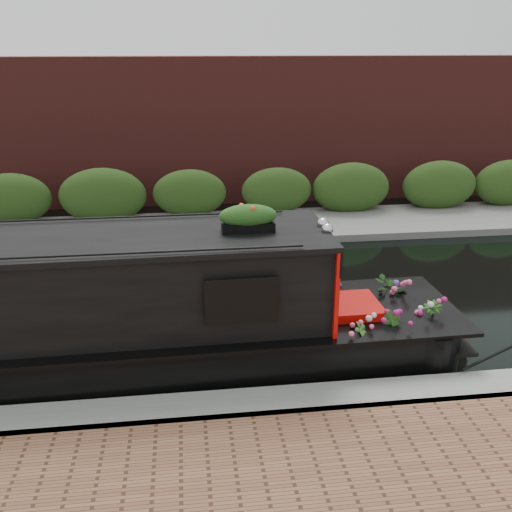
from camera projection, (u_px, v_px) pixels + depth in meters
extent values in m
plane|color=black|center=(196.00, 306.00, 10.01)|extent=(80.00, 80.00, 0.00)
cube|color=gray|center=(205.00, 422.00, 6.94)|extent=(40.00, 0.60, 0.50)
cube|color=slate|center=(191.00, 232.00, 13.91)|extent=(40.00, 2.40, 0.34)
cube|color=#264216|center=(191.00, 221.00, 14.74)|extent=(40.00, 1.10, 2.80)
cube|color=#59221E|center=(189.00, 200.00, 16.69)|extent=(40.00, 1.00, 8.00)
cube|color=black|center=(5.00, 291.00, 7.42)|extent=(8.43, 1.73, 1.23)
cube|color=#C00B07|center=(322.00, 275.00, 7.93)|extent=(0.08, 1.60, 1.23)
cube|color=black|center=(241.00, 300.00, 7.00)|extent=(0.82, 0.04, 0.50)
cube|color=#C00B07|center=(352.00, 316.00, 8.22)|extent=(0.74, 0.83, 0.46)
sphere|color=silver|center=(327.00, 229.00, 7.56)|extent=(0.16, 0.16, 0.16)
sphere|color=silver|center=(323.00, 224.00, 7.79)|extent=(0.16, 0.16, 0.16)
cube|color=black|center=(248.00, 227.00, 7.54)|extent=(0.71, 0.23, 0.13)
ellipsoid|color=#F9411B|center=(248.00, 214.00, 7.48)|extent=(0.77, 0.24, 0.22)
imported|color=#28551C|center=(361.00, 339.00, 7.57)|extent=(0.30, 0.30, 0.47)
imported|color=#28551C|center=(391.00, 331.00, 7.76)|extent=(0.32, 0.35, 0.50)
imported|color=#28551C|center=(391.00, 294.00, 8.83)|extent=(0.65, 0.65, 0.55)
imported|color=#28551C|center=(431.00, 318.00, 8.11)|extent=(0.40, 0.40, 0.50)
imported|color=#28551C|center=(332.00, 292.00, 8.79)|extent=(0.34, 0.39, 0.63)
cylinder|color=brown|center=(454.00, 339.00, 8.57)|extent=(0.32, 0.39, 0.32)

